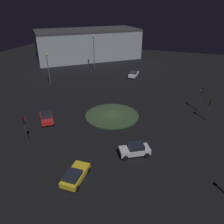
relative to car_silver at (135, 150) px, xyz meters
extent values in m
plane|color=black|center=(9.04, 6.29, -0.82)|extent=(116.29, 116.29, 0.00)
cylinder|color=#2D4228|center=(9.04, 6.29, -0.72)|extent=(9.12, 9.12, 0.19)
cube|color=silver|center=(-0.02, 0.04, -0.12)|extent=(3.45, 4.17, 0.70)
cube|color=black|center=(0.07, -0.12, 0.50)|extent=(2.27, 2.40, 0.54)
cylinder|color=black|center=(-1.47, 0.78, -0.48)|extent=(0.54, 0.70, 0.69)
cylinder|color=black|center=(0.00, 1.66, -0.48)|extent=(0.54, 0.70, 0.69)
cylinder|color=black|center=(-0.05, -1.59, -0.48)|extent=(0.54, 0.70, 0.69)
cylinder|color=black|center=(1.43, -0.70, -0.48)|extent=(0.54, 0.70, 0.69)
cube|color=red|center=(3.61, 15.66, -0.19)|extent=(4.25, 3.99, 0.57)
cube|color=black|center=(3.68, 15.72, 0.36)|extent=(2.43, 2.40, 0.52)
cylinder|color=black|center=(4.15, 17.29, -0.47)|extent=(0.67, 0.62, 0.69)
cylinder|color=black|center=(5.31, 15.93, -0.47)|extent=(0.67, 0.62, 0.69)
cylinder|color=black|center=(1.92, 15.40, -0.47)|extent=(0.67, 0.62, 0.69)
cylinder|color=black|center=(3.08, 14.04, -0.47)|extent=(0.67, 0.62, 0.69)
cube|color=gold|center=(-6.41, 5.05, -0.21)|extent=(3.98, 1.88, 0.61)
cube|color=black|center=(-7.06, 5.04, 0.30)|extent=(1.91, 1.63, 0.41)
cylinder|color=black|center=(-5.00, 5.98, -0.51)|extent=(0.62, 0.23, 0.62)
cylinder|color=black|center=(-4.97, 4.17, -0.51)|extent=(0.62, 0.23, 0.62)
cylinder|color=black|center=(-7.85, 5.93, -0.51)|extent=(0.62, 0.23, 0.62)
cylinder|color=black|center=(-7.82, 4.12, -0.51)|extent=(0.62, 0.23, 0.62)
cube|color=white|center=(31.34, 8.26, -0.17)|extent=(4.15, 1.84, 0.68)
cube|color=black|center=(31.09, 8.25, 0.37)|extent=(1.92, 1.61, 0.41)
cylinder|color=black|center=(32.83, 9.17, -0.51)|extent=(0.62, 0.22, 0.62)
cylinder|color=black|center=(32.84, 7.36, -0.51)|extent=(0.62, 0.22, 0.62)
cylinder|color=black|center=(29.85, 9.15, -0.51)|extent=(0.62, 0.22, 0.62)
cylinder|color=black|center=(29.86, 7.34, -0.51)|extent=(0.62, 0.22, 0.62)
cylinder|color=#2D2D2D|center=(12.91, -8.87, 0.59)|extent=(0.12, 0.12, 2.81)
cube|color=black|center=(12.91, -8.87, 2.44)|extent=(0.35, 0.29, 0.90)
sphere|color=red|center=(12.88, -8.73, 2.71)|extent=(0.20, 0.20, 0.20)
sphere|color=#4C380F|center=(12.88, -8.73, 2.44)|extent=(0.20, 0.20, 0.20)
sphere|color=#0F3819|center=(12.88, -8.73, 2.17)|extent=(0.20, 0.20, 0.20)
cylinder|color=#2D2D2D|center=(16.21, -7.69, 0.91)|extent=(0.12, 0.12, 3.47)
cube|color=black|center=(16.21, -7.69, 3.10)|extent=(0.37, 0.33, 0.90)
sphere|color=#3F0C0C|center=(16.14, -7.56, 3.37)|extent=(0.20, 0.20, 0.20)
sphere|color=yellow|center=(16.14, -7.56, 3.10)|extent=(0.20, 0.20, 0.20)
sphere|color=#0F3819|center=(16.14, -7.56, 2.83)|extent=(0.20, 0.20, 0.20)
cylinder|color=#2D2D2D|center=(-2.35, 14.66, 0.72)|extent=(0.12, 0.12, 3.08)
cube|color=black|center=(-2.35, 14.66, 2.71)|extent=(0.35, 0.37, 0.90)
sphere|color=red|center=(-2.23, 14.58, 2.98)|extent=(0.20, 0.20, 0.20)
sphere|color=#4C380F|center=(-2.23, 14.58, 2.71)|extent=(0.20, 0.20, 0.20)
sphere|color=#0F3819|center=(-2.23, 14.58, 2.44)|extent=(0.20, 0.20, 0.20)
cylinder|color=#4C4C51|center=(34.40, 20.65, 3.72)|extent=(0.18, 0.18, 9.08)
sphere|color=#F9D166|center=(34.40, 20.65, 8.42)|extent=(0.53, 0.53, 0.53)
cylinder|color=#4C4C51|center=(18.70, 25.03, 2.71)|extent=(0.18, 0.18, 7.07)
sphere|color=#F9D166|center=(18.70, 25.03, 6.39)|extent=(0.48, 0.48, 0.48)
cube|color=#8C939E|center=(45.93, 27.88, 3.54)|extent=(31.83, 33.99, 8.73)
cube|color=#333338|center=(45.93, 27.88, 8.26)|extent=(31.83, 33.99, 0.70)
camera|label=1|loc=(-22.36, -4.87, 16.90)|focal=35.27mm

